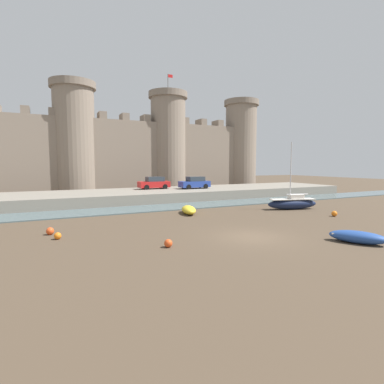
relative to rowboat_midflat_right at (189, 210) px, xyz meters
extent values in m
plane|color=#4C3D2D|center=(-0.16, -9.63, -0.38)|extent=(160.00, 160.00, 0.00)
cube|color=slate|center=(-0.16, 4.47, -0.33)|extent=(80.00, 4.50, 0.10)
cube|color=gray|center=(-0.16, 11.72, 0.23)|extent=(56.74, 10.00, 1.23)
cube|color=gray|center=(-0.16, 23.54, 5.28)|extent=(44.74, 2.80, 11.32)
cylinder|color=gray|center=(-7.61, 23.54, 7.38)|extent=(5.82, 5.82, 15.51)
cylinder|color=#796B5D|center=(-7.61, 23.54, 15.63)|extent=(6.52, 6.52, 1.00)
cylinder|color=gray|center=(7.30, 23.54, 7.38)|extent=(5.82, 5.82, 15.51)
cylinder|color=#796B5D|center=(7.30, 23.54, 15.63)|extent=(6.52, 6.52, 1.00)
cylinder|color=#4C4742|center=(7.30, 23.54, 17.63)|extent=(0.10, 0.10, 3.00)
cube|color=red|center=(7.75, 23.54, 18.83)|extent=(0.80, 0.04, 0.50)
cylinder|color=gray|center=(22.21, 23.54, 7.38)|extent=(5.82, 5.82, 15.51)
cylinder|color=#796B5D|center=(22.21, 23.54, 15.63)|extent=(6.52, 6.52, 1.00)
cube|color=gray|center=(-13.88, 23.54, 11.48)|extent=(1.10, 2.52, 1.10)
cube|color=gray|center=(-10.45, 23.54, 11.48)|extent=(1.10, 2.52, 1.10)
cube|color=gray|center=(-3.59, 23.54, 11.48)|extent=(1.10, 2.52, 1.10)
cube|color=gray|center=(-0.16, 23.54, 11.48)|extent=(1.10, 2.52, 1.10)
cube|color=gray|center=(3.27, 23.54, 11.48)|extent=(1.10, 2.52, 1.10)
cube|color=gray|center=(10.13, 23.54, 11.48)|extent=(1.10, 2.52, 1.10)
cube|color=gray|center=(13.56, 23.54, 11.48)|extent=(1.10, 2.52, 1.10)
cube|color=gray|center=(16.99, 23.54, 11.48)|extent=(1.10, 2.52, 1.10)
ellipsoid|color=yellow|center=(0.00, 0.00, -0.02)|extent=(2.04, 3.37, 0.73)
ellipsoid|color=#F2F246|center=(0.00, 0.00, 0.04)|extent=(1.62, 2.75, 0.40)
cube|color=beige|center=(-0.07, -0.23, 0.08)|extent=(1.04, 0.48, 0.06)
cube|color=beige|center=(0.34, 1.18, 0.06)|extent=(0.71, 0.45, 0.08)
ellipsoid|color=#234793|center=(4.40, -13.48, -0.03)|extent=(2.47, 3.20, 0.71)
ellipsoid|color=blue|center=(4.40, -13.48, 0.03)|extent=(1.99, 2.60, 0.39)
cube|color=beige|center=(4.51, -13.68, 0.07)|extent=(0.92, 0.64, 0.06)
cube|color=beige|center=(3.81, -12.44, 0.05)|extent=(0.67, 0.55, 0.08)
ellipsoid|color=#141E3D|center=(10.52, -2.11, 0.15)|extent=(5.33, 2.57, 1.07)
cube|color=silver|center=(10.52, -2.11, 0.65)|extent=(4.68, 2.23, 0.08)
cube|color=silver|center=(10.89, -2.21, 0.91)|extent=(1.61, 1.17, 0.44)
cylinder|color=silver|center=(10.27, -2.04, 3.51)|extent=(0.10, 0.10, 5.64)
cylinder|color=silver|center=(11.02, -2.24, 1.14)|extent=(2.27, 0.69, 0.08)
sphere|color=#E04C1E|center=(-5.74, -9.54, -0.15)|extent=(0.46, 0.46, 0.46)
sphere|color=#E04C1E|center=(-11.52, -3.49, -0.14)|extent=(0.48, 0.48, 0.48)
sphere|color=orange|center=(10.80, -6.81, -0.14)|extent=(0.48, 0.48, 0.48)
sphere|color=orange|center=(-11.13, -4.98, -0.17)|extent=(0.43, 0.43, 0.43)
cube|color=#263F99|center=(6.36, 11.65, 1.45)|extent=(4.12, 1.74, 0.80)
cube|color=#2D3842|center=(6.51, 11.65, 2.15)|extent=(2.27, 1.52, 0.64)
cylinder|color=black|center=(5.10, 10.78, 1.17)|extent=(0.64, 0.19, 0.64)
cylinder|color=black|center=(5.08, 12.48, 1.17)|extent=(0.64, 0.19, 0.64)
cylinder|color=black|center=(7.64, 10.81, 1.17)|extent=(0.64, 0.19, 0.64)
cylinder|color=black|center=(7.63, 12.51, 1.17)|extent=(0.64, 0.19, 0.64)
cube|color=red|center=(1.25, 13.54, 1.45)|extent=(4.12, 1.74, 0.80)
cube|color=#2D3842|center=(1.40, 13.54, 2.15)|extent=(2.27, 1.52, 0.64)
cylinder|color=black|center=(-0.01, 12.68, 1.17)|extent=(0.64, 0.19, 0.64)
cylinder|color=black|center=(-0.03, 14.38, 1.17)|extent=(0.64, 0.19, 0.64)
cylinder|color=black|center=(2.54, 12.70, 1.17)|extent=(0.64, 0.19, 0.64)
cylinder|color=black|center=(2.52, 14.40, 1.17)|extent=(0.64, 0.19, 0.64)
camera|label=1|loc=(-11.57, -24.51, 4.17)|focal=28.00mm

